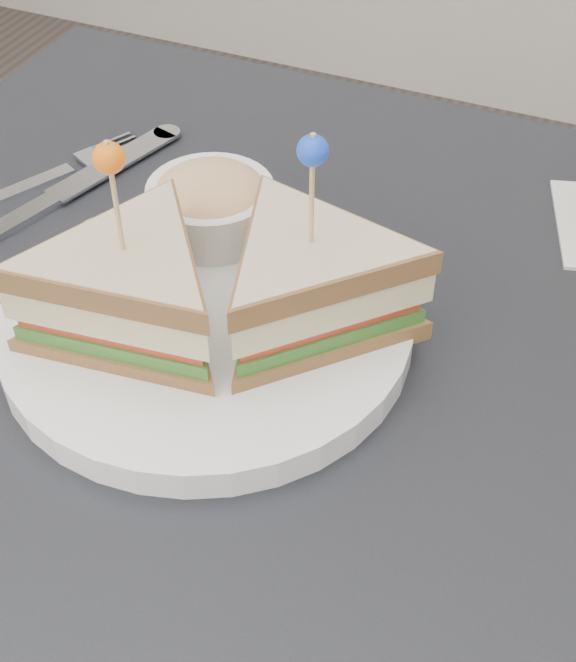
# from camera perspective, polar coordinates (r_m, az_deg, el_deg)

# --- Properties ---
(table) EXTENTS (0.80, 0.80, 0.75)m
(table) POSITION_cam_1_polar(r_m,az_deg,el_deg) (0.64, -1.19, -8.54)
(table) COLOR black
(table) RESTS_ON ground
(plate_meal) EXTENTS (0.36, 0.36, 0.16)m
(plate_meal) POSITION_cam_1_polar(r_m,az_deg,el_deg) (0.59, -4.50, 2.79)
(plate_meal) COLOR white
(plate_meal) RESTS_ON table
(cutlery_fork) EXTENTS (0.10, 0.18, 0.01)m
(cutlery_fork) POSITION_cam_1_polar(r_m,az_deg,el_deg) (0.79, -14.44, 9.30)
(cutlery_fork) COLOR white
(cutlery_fork) RESTS_ON table
(cutlery_knife) EXTENTS (0.08, 0.23, 0.01)m
(cutlery_knife) POSITION_cam_1_polar(r_m,az_deg,el_deg) (0.77, -13.71, 8.31)
(cutlery_knife) COLOR #B9BDC4
(cutlery_knife) RESTS_ON table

